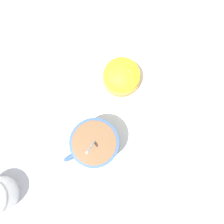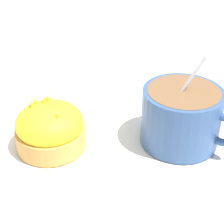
# 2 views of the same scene
# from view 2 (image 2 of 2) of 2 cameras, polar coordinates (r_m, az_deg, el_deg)

# --- Properties ---
(ground_plane) EXTENTS (3.00, 3.00, 0.00)m
(ground_plane) POSITION_cam_2_polar(r_m,az_deg,el_deg) (0.45, 0.49, -4.77)
(ground_plane) COLOR #B2B2B7
(paper_napkin) EXTENTS (0.37, 0.34, 0.00)m
(paper_napkin) POSITION_cam_2_polar(r_m,az_deg,el_deg) (0.45, 0.49, -4.62)
(paper_napkin) COLOR white
(paper_napkin) RESTS_ON ground_plane
(coffee_cup) EXTENTS (0.10, 0.10, 0.11)m
(coffee_cup) POSITION_cam_2_polar(r_m,az_deg,el_deg) (0.44, 10.54, -0.08)
(coffee_cup) COLOR #335184
(coffee_cup) RESTS_ON paper_napkin
(frosted_pastry) EXTENTS (0.08, 0.08, 0.06)m
(frosted_pastry) POSITION_cam_2_polar(r_m,az_deg,el_deg) (0.43, -9.40, -2.42)
(frosted_pastry) COLOR #D19347
(frosted_pastry) RESTS_ON paper_napkin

